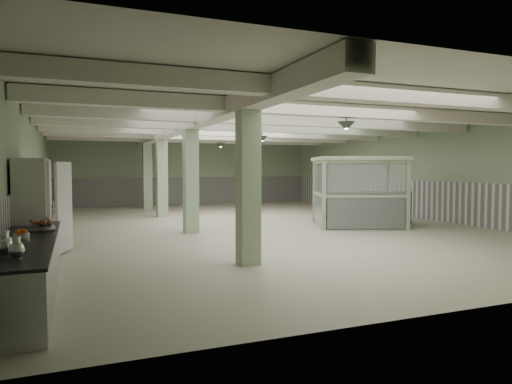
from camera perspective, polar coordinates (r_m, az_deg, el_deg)
name	(u,v)px	position (r m, az deg, el deg)	size (l,w,h in m)	color
floor	(254,225)	(16.03, -0.22, -4.17)	(20.00, 20.00, 0.00)	beige
ceiling	(254,122)	(15.98, -0.23, 8.74)	(14.00, 20.00, 0.02)	silver
wall_back	(188,172)	(25.47, -8.51, 2.52)	(14.00, 0.02, 3.60)	#93A483
wall_front	(507,182)	(7.55, 28.84, 1.11)	(14.00, 0.02, 3.60)	#93A483
wall_left	(31,175)	(14.84, -26.27, 1.92)	(0.02, 20.00, 3.60)	#93A483
wall_right	(415,173)	(19.58, 19.21, 2.25)	(0.02, 20.00, 3.60)	#93A483
wainscot_left	(33,211)	(14.89, -26.08, -2.12)	(0.05, 19.90, 1.50)	white
wainscot_right	(414,199)	(19.61, 19.11, -0.82)	(0.05, 19.90, 1.50)	white
wainscot_back	(188,191)	(25.47, -8.48, 0.15)	(13.90, 0.05, 1.50)	white
girder	(183,126)	(15.22, -9.10, 8.16)	(0.45, 19.90, 0.40)	silver
beam_a	(396,95)	(9.44, 17.07, 11.51)	(13.90, 0.35, 0.32)	silver
beam_b	(329,110)	(11.48, 9.11, 10.06)	(13.90, 0.35, 0.32)	silver
beam_c	(285,120)	(13.68, 3.67, 8.95)	(13.90, 0.35, 0.32)	silver
beam_d	(254,127)	(15.96, -0.23, 8.10)	(13.90, 0.35, 0.32)	silver
beam_e	(231,132)	(18.30, -3.12, 7.44)	(13.90, 0.35, 0.32)	silver
beam_f	(213,137)	(20.68, -5.35, 6.92)	(13.90, 0.35, 0.32)	silver
beam_g	(199,140)	(23.09, -7.11, 6.50)	(13.90, 0.35, 0.32)	silver
column_a	(248,178)	(9.40, -0.99, 1.78)	(0.42, 0.42, 3.60)	#AECAA3
column_b	(191,175)	(14.19, -8.17, 2.16)	(0.42, 0.42, 3.60)	#AECAA3
column_c	(162,173)	(19.09, -11.70, 2.34)	(0.42, 0.42, 3.60)	#AECAA3
column_d	(147,172)	(23.03, -13.44, 2.42)	(0.42, 0.42, 3.60)	#AECAA3
pendant_front	(346,126)	(11.71, 11.21, 8.09)	(0.44, 0.44, 0.22)	#2B392C
pendant_mid	(262,139)	(16.58, 0.76, 6.63)	(0.44, 0.44, 0.22)	#2B392C
pendant_back	(221,145)	(21.28, -4.43, 5.82)	(0.44, 0.44, 0.22)	#2B392C
prep_counter	(27,268)	(7.97, -26.70, -8.46)	(0.84, 4.81, 0.91)	silver
pitcher_near	(16,248)	(6.25, -27.76, -6.22)	(0.19, 0.22, 0.27)	silver
pitcher_far	(5,244)	(6.52, -28.92, -5.67)	(0.22, 0.25, 0.32)	silver
veg_colander	(41,225)	(8.80, -25.24, -3.76)	(0.48, 0.48, 0.22)	#3C3C41
orange_bowl	(22,236)	(8.01, -27.23, -4.94)	(0.22, 0.22, 0.08)	#B2B2B7
walkin_cooler	(35,210)	(10.86, -25.86, -2.08)	(0.92, 2.39, 2.19)	silver
guard_booth	(358,179)	(16.15, 12.66, 1.66)	(3.67, 3.41, 2.39)	#9DB792
filing_cabinet	(402,207)	(17.31, 17.79, -1.82)	(0.38, 0.54, 1.18)	#595B4C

